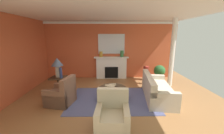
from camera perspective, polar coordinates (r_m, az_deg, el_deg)
name	(u,v)px	position (r m, az deg, el deg)	size (l,w,h in m)	color
ground_plane	(108,100)	(5.19, -1.68, -13.30)	(8.56, 8.56, 0.00)	olive
wall_fireplace	(108,50)	(7.60, -1.45, 6.80)	(7.18, 0.12, 2.99)	#C65633
wall_window	(13,58)	(6.08, -35.22, 3.02)	(0.12, 6.27, 2.99)	#C65633
ceiling_panel	(107,12)	(5.02, -1.86, 21.26)	(7.18, 6.27, 0.06)	white
crown_moulding	(108,23)	(7.50, -1.52, 17.55)	(7.18, 0.08, 0.12)	white
area_rug	(113,99)	(5.24, 0.25, -12.92)	(3.03, 2.23, 0.01)	#4C517A
fireplace	(111,68)	(7.54, -0.23, -0.47)	(1.80, 0.35, 1.18)	white
mantel_mirror	(111,44)	(7.48, -0.25, 9.34)	(1.39, 0.04, 1.02)	silver
sofa	(156,90)	(5.50, 17.60, -8.98)	(1.14, 2.19, 0.85)	beige
armchair_near_window	(61,95)	(5.11, -19.83, -10.74)	(0.95, 0.95, 0.95)	brown
armchair_facing_fireplace	(112,117)	(3.67, 0.20, -19.69)	(0.84, 0.84, 0.95)	#C1B293
coffee_table	(113,91)	(5.11, 0.25, -9.59)	(1.00, 1.00, 0.45)	#3D2D1E
side_table	(59,84)	(5.92, -20.72, -6.61)	(0.56, 0.56, 0.70)	#3D2D1E
table_lamp	(57,64)	(5.71, -21.36, 1.24)	(0.44, 0.44, 0.75)	beige
vase_mantel_left	(101,54)	(7.37, -4.53, 5.19)	(0.17, 0.17, 0.28)	#B7892D
vase_tall_corner	(146,73)	(7.54, 13.61, -2.39)	(0.29, 0.29, 0.72)	#9E3328
vase_on_side_table	(61,73)	(5.62, -20.08, -2.22)	(0.11, 0.11, 0.40)	navy
vase_mantel_right	(122,54)	(7.38, 4.06, 5.39)	(0.18, 0.18, 0.33)	#33703D
book_red_cover	(108,86)	(5.18, -1.63, -7.61)	(0.21, 0.15, 0.05)	tan
book_art_folio	(112,85)	(5.17, 0.18, -7.12)	(0.25, 0.14, 0.03)	tan
book_small_novel	(111,87)	(4.86, -0.48, -7.92)	(0.26, 0.18, 0.05)	tan
potted_plant	(159,72)	(7.43, 18.68, -1.88)	(0.56, 0.56, 0.83)	#A8754C
column_white	(172,53)	(6.78, 23.27, 5.07)	(0.20, 0.20, 2.99)	white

